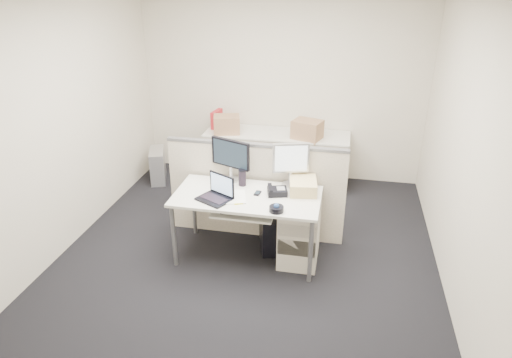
% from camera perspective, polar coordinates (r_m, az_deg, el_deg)
% --- Properties ---
extents(floor, '(4.00, 4.50, 0.01)m').
position_cam_1_polar(floor, '(5.05, -1.06, -9.49)').
color(floor, black).
rests_on(floor, ground).
extents(wall_back, '(4.00, 0.02, 2.70)m').
position_cam_1_polar(wall_back, '(6.55, 3.20, 11.68)').
color(wall_back, beige).
rests_on(wall_back, ground).
extents(wall_front, '(4.00, 0.02, 2.70)m').
position_cam_1_polar(wall_front, '(2.52, -12.70, -12.15)').
color(wall_front, beige).
rests_on(wall_front, ground).
extents(wall_left, '(0.02, 4.50, 2.70)m').
position_cam_1_polar(wall_left, '(5.22, -23.28, 6.22)').
color(wall_left, beige).
rests_on(wall_left, ground).
extents(wall_right, '(0.02, 4.50, 2.70)m').
position_cam_1_polar(wall_right, '(4.46, 24.80, 2.94)').
color(wall_right, beige).
rests_on(wall_right, ground).
extents(desk, '(1.50, 0.75, 0.73)m').
position_cam_1_polar(desk, '(4.70, -1.12, -2.74)').
color(desk, silver).
rests_on(desk, floor).
extents(keyboard_tray, '(0.62, 0.32, 0.02)m').
position_cam_1_polar(keyboard_tray, '(4.57, -1.61, -4.26)').
color(keyboard_tray, silver).
rests_on(keyboard_tray, desk).
extents(drawer_pedestal, '(0.40, 0.55, 0.65)m').
position_cam_1_polar(drawer_pedestal, '(4.84, 5.46, -6.63)').
color(drawer_pedestal, beige).
rests_on(drawer_pedestal, floor).
extents(cubicle_partition, '(2.00, 0.06, 1.10)m').
position_cam_1_polar(cubicle_partition, '(5.14, -0.03, -1.61)').
color(cubicle_partition, beige).
rests_on(cubicle_partition, floor).
extents(back_counter, '(2.00, 0.60, 0.72)m').
position_cam_1_polar(back_counter, '(6.55, 2.58, 2.59)').
color(back_counter, beige).
rests_on(back_counter, floor).
extents(monitor_main, '(0.50, 0.34, 0.47)m').
position_cam_1_polar(monitor_main, '(4.91, -3.19, 2.35)').
color(monitor_main, black).
rests_on(monitor_main, desk).
extents(monitor_small, '(0.42, 0.29, 0.47)m').
position_cam_1_polar(monitor_small, '(4.80, 4.35, 1.75)').
color(monitor_small, '#B7B7BC').
rests_on(monitor_small, desk).
extents(laptop, '(0.40, 0.36, 0.24)m').
position_cam_1_polar(laptop, '(4.54, -5.32, -1.28)').
color(laptop, black).
rests_on(laptop, desk).
extents(trackball, '(0.16, 0.16, 0.05)m').
position_cam_1_polar(trackball, '(4.36, 2.57, -3.76)').
color(trackball, black).
rests_on(trackball, desk).
extents(desk_phone, '(0.23, 0.21, 0.06)m').
position_cam_1_polar(desk_phone, '(4.68, 2.67, -1.58)').
color(desk_phone, black).
rests_on(desk_phone, desk).
extents(paper_stack, '(0.31, 0.35, 0.01)m').
position_cam_1_polar(paper_stack, '(4.62, -2.80, -2.26)').
color(paper_stack, white).
rests_on(paper_stack, desk).
extents(sticky_pad, '(0.11, 0.11, 0.01)m').
position_cam_1_polar(sticky_pad, '(4.52, -2.25, -2.91)').
color(sticky_pad, yellow).
rests_on(sticky_pad, desk).
extents(travel_mug, '(0.10, 0.10, 0.17)m').
position_cam_1_polar(travel_mug, '(4.85, -1.73, 0.14)').
color(travel_mug, black).
rests_on(travel_mug, desk).
extents(banana, '(0.17, 0.07, 0.04)m').
position_cam_1_polar(banana, '(4.70, 2.47, -1.59)').
color(banana, yellow).
rests_on(banana, desk).
extents(cellphone, '(0.07, 0.11, 0.01)m').
position_cam_1_polar(cellphone, '(4.69, 0.20, -1.79)').
color(cellphone, black).
rests_on(cellphone, desk).
extents(manila_folders, '(0.32, 0.38, 0.13)m').
position_cam_1_polar(manila_folders, '(4.74, 5.89, -0.84)').
color(manila_folders, '#D0BE73').
rests_on(manila_folders, desk).
extents(keyboard, '(0.47, 0.25, 0.02)m').
position_cam_1_polar(keyboard, '(4.59, -1.70, -3.74)').
color(keyboard, black).
rests_on(keyboard, keyboard_tray).
extents(pc_tower_desk, '(0.29, 0.48, 0.42)m').
position_cam_1_polar(pc_tower_desk, '(5.06, 1.64, -6.49)').
color(pc_tower_desk, black).
rests_on(pc_tower_desk, floor).
extents(pc_tower_spare_dark, '(0.29, 0.43, 0.38)m').
position_cam_1_polar(pc_tower_spare_dark, '(6.58, -6.94, 0.91)').
color(pc_tower_spare_dark, black).
rests_on(pc_tower_spare_dark, floor).
extents(pc_tower_spare_silver, '(0.36, 0.54, 0.47)m').
position_cam_1_polar(pc_tower_spare_silver, '(6.79, -12.18, 1.70)').
color(pc_tower_spare_silver, '#B7B7BC').
rests_on(pc_tower_spare_silver, floor).
extents(cardboard_box_left, '(0.41, 0.35, 0.27)m').
position_cam_1_polar(cardboard_box_left, '(6.41, -3.67, 6.74)').
color(cardboard_box_left, tan).
rests_on(cardboard_box_left, back_counter).
extents(cardboard_box_right, '(0.45, 0.39, 0.27)m').
position_cam_1_polar(cardboard_box_right, '(6.22, 6.42, 6.08)').
color(cardboard_box_right, tan).
rests_on(cardboard_box_right, back_counter).
extents(red_binder, '(0.11, 0.29, 0.27)m').
position_cam_1_polar(red_binder, '(6.66, -4.93, 7.42)').
color(red_binder, '#AF1B23').
rests_on(red_binder, back_counter).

